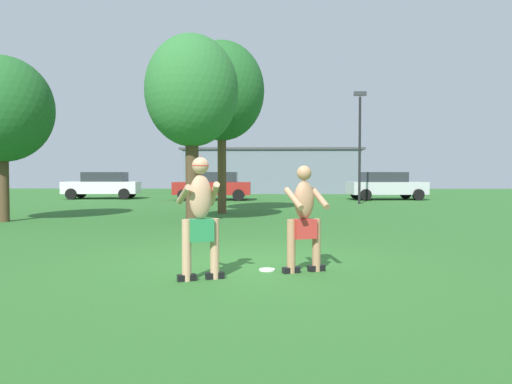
% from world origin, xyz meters
% --- Properties ---
extents(ground_plane, '(80.00, 80.00, 0.00)m').
position_xyz_m(ground_plane, '(0.00, 0.00, 0.00)').
color(ground_plane, '#2D6628').
extents(player_with_cap, '(0.72, 0.73, 1.75)m').
position_xyz_m(player_with_cap, '(-0.68, -1.28, 0.96)').
color(player_with_cap, black).
rests_on(player_with_cap, ground_plane).
extents(player_in_red, '(0.71, 0.70, 1.63)m').
position_xyz_m(player_in_red, '(0.83, -0.71, 0.85)').
color(player_in_red, black).
rests_on(player_in_red, ground_plane).
extents(frisbee, '(0.25, 0.25, 0.03)m').
position_xyz_m(frisbee, '(0.26, -0.60, 0.01)').
color(frisbee, white).
rests_on(frisbee, ground_plane).
extents(car_red_near_post, '(4.33, 2.08, 1.58)m').
position_xyz_m(car_red_near_post, '(-2.83, 19.37, 0.82)').
color(car_red_near_post, maroon).
rests_on(car_red_near_post, ground_plane).
extents(car_silver_mid_lot, '(4.48, 2.43, 1.58)m').
position_xyz_m(car_silver_mid_lot, '(6.97, 19.94, 0.82)').
color(car_silver_mid_lot, silver).
rests_on(car_silver_mid_lot, ground_plane).
extents(car_white_far_end, '(4.41, 2.26, 1.58)m').
position_xyz_m(car_white_far_end, '(-9.55, 20.62, 0.82)').
color(car_white_far_end, white).
rests_on(car_white_far_end, ground_plane).
extents(lamp_post, '(0.60, 0.24, 5.50)m').
position_xyz_m(lamp_post, '(4.76, 16.05, 3.39)').
color(lamp_post, black).
rests_on(lamp_post, ground_plane).
extents(outbuilding_behind_lot, '(13.53, 6.23, 3.40)m').
position_xyz_m(outbuilding_behind_lot, '(0.52, 30.36, 1.70)').
color(outbuilding_behind_lot, slate).
rests_on(outbuilding_behind_lot, ground_plane).
extents(tree_left_field, '(2.79, 2.79, 5.65)m').
position_xyz_m(tree_left_field, '(-2.02, 6.53, 3.94)').
color(tree_left_field, '#4C3823').
rests_on(tree_left_field, ground_plane).
extents(tree_right_field, '(3.08, 3.08, 5.14)m').
position_xyz_m(tree_right_field, '(-7.96, 6.87, 3.49)').
color(tree_right_field, '#4C3823').
rests_on(tree_right_field, ground_plane).
extents(tree_behind_players, '(3.18, 3.18, 6.44)m').
position_xyz_m(tree_behind_players, '(-1.46, 10.20, 4.56)').
color(tree_behind_players, brown).
rests_on(tree_behind_players, ground_plane).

